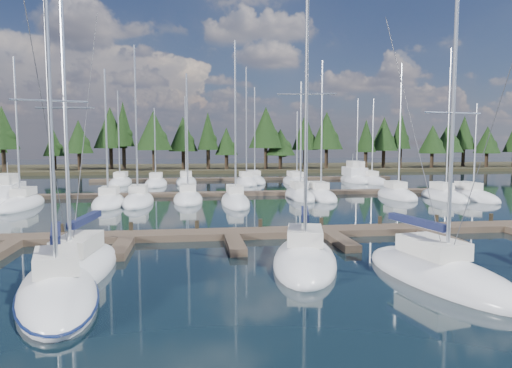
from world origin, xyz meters
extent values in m
plane|color=black|center=(0.00, 30.00, 0.00)|extent=(260.00, 260.00, 0.00)
cube|color=#2F2B1A|center=(0.00, 90.00, 0.30)|extent=(220.00, 30.00, 0.60)
cube|color=brown|center=(0.00, 18.00, 0.20)|extent=(44.00, 2.00, 0.40)
cube|color=brown|center=(-12.00, 15.00, 0.20)|extent=(0.90, 4.00, 0.40)
cube|color=brown|center=(-6.00, 15.00, 0.20)|extent=(0.90, 4.00, 0.40)
cube|color=brown|center=(0.00, 15.00, 0.20)|extent=(0.90, 4.00, 0.40)
cube|color=brown|center=(6.00, 15.00, 0.20)|extent=(0.90, 4.00, 0.40)
cylinder|color=black|center=(-16.00, 19.00, 0.45)|extent=(0.26, 0.26, 0.90)
cylinder|color=black|center=(-12.00, 19.00, 0.45)|extent=(0.26, 0.26, 0.90)
cylinder|color=black|center=(-8.00, 19.00, 0.45)|extent=(0.26, 0.26, 0.90)
cylinder|color=black|center=(-4.00, 19.00, 0.45)|extent=(0.26, 0.26, 0.90)
cylinder|color=black|center=(0.00, 19.00, 0.45)|extent=(0.26, 0.26, 0.90)
cylinder|color=black|center=(4.00, 19.00, 0.45)|extent=(0.26, 0.26, 0.90)
cylinder|color=black|center=(8.00, 19.00, 0.45)|extent=(0.26, 0.26, 0.90)
cylinder|color=black|center=(12.00, 19.00, 0.45)|extent=(0.26, 0.26, 0.90)
cube|color=brown|center=(0.00, 40.00, 0.20)|extent=(50.00, 1.80, 0.40)
cube|color=brown|center=(0.00, 60.00, 0.20)|extent=(46.00, 1.80, 0.40)
ellipsoid|color=silver|center=(-13.28, 10.64, 0.15)|extent=(3.58, 8.91, 1.90)
cube|color=beige|center=(-13.23, 11.07, 1.35)|extent=(1.75, 2.92, 0.70)
cylinder|color=silver|center=(-13.33, 10.21, 6.57)|extent=(0.18, 0.18, 11.15)
cylinder|color=silver|center=(-13.12, 12.10, 2.10)|extent=(0.55, 3.80, 0.12)
cube|color=#141939|center=(-13.12, 12.10, 2.25)|extent=(0.76, 3.66, 0.30)
cylinder|color=silver|center=(-13.33, 10.21, 7.13)|extent=(2.35, 0.33, 0.07)
cylinder|color=#3F3F44|center=(-13.54, 8.36, 6.42)|extent=(0.45, 3.74, 11.46)
cylinder|color=#3F3F44|center=(-13.07, 12.49, 6.42)|extent=(0.55, 4.60, 11.46)
ellipsoid|color=silver|center=(-13.22, 7.82, 0.15)|extent=(4.76, 8.48, 1.90)
cube|color=beige|center=(-13.32, 8.20, 1.35)|extent=(2.13, 2.88, 0.70)
cylinder|color=silver|center=(-13.11, 7.43, 6.60)|extent=(0.20, 0.20, 11.20)
cylinder|color=silver|center=(-13.57, 9.14, 2.10)|extent=(1.04, 3.45, 0.12)
cube|color=#141939|center=(-13.57, 9.14, 2.25)|extent=(1.22, 3.35, 0.30)
cylinder|color=silver|center=(-13.11, 7.43, 7.16)|extent=(2.41, 0.71, 0.07)
cylinder|color=#3F3F44|center=(-12.66, 5.76, 6.45)|extent=(0.94, 3.37, 11.51)
cylinder|color=#3F3F44|center=(-13.67, 9.49, 6.45)|extent=(1.15, 4.15, 11.51)
ellipsoid|color=#0C163C|center=(-13.22, 7.82, 0.22)|extent=(4.95, 8.82, 0.18)
ellipsoid|color=silver|center=(-3.10, 11.09, 0.15)|extent=(4.70, 8.35, 1.90)
cube|color=beige|center=(-3.01, 11.48, 1.35)|extent=(2.16, 2.83, 0.70)
cylinder|color=silver|center=(-3.19, 10.71, 7.26)|extent=(0.19, 0.19, 12.51)
cylinder|color=silver|center=(-2.78, 12.40, 2.10)|extent=(0.94, 3.40, 0.12)
cube|color=#141939|center=(-2.78, 12.40, 2.25)|extent=(1.12, 3.30, 0.30)
cylinder|color=silver|center=(-3.19, 10.71, 7.88)|extent=(2.58, 0.69, 0.07)
cylinder|color=#3F3F44|center=(-3.59, 9.06, 7.11)|extent=(0.84, 3.33, 12.82)
cylinder|color=#3F3F44|center=(-2.70, 12.74, 7.11)|extent=(1.02, 4.10, 12.82)
ellipsoid|color=silver|center=(1.81, 7.92, 0.15)|extent=(4.64, 9.19, 1.90)
cube|color=beige|center=(1.73, 8.35, 1.35)|extent=(2.17, 3.07, 0.70)
cylinder|color=silver|center=(1.89, 7.49, 6.35)|extent=(0.19, 0.19, 10.70)
cylinder|color=silver|center=(1.53, 9.39, 2.10)|extent=(0.85, 3.81, 0.12)
cube|color=#141939|center=(1.53, 9.39, 2.25)|extent=(1.05, 3.68, 0.30)
cylinder|color=silver|center=(1.89, 7.49, 6.89)|extent=(2.69, 0.59, 0.07)
cylinder|color=#3F3F44|center=(2.25, 5.64, 6.20)|extent=(0.75, 3.74, 11.01)
cylinder|color=#3F3F44|center=(1.45, 9.77, 6.20)|extent=(0.92, 4.60, 11.02)
ellipsoid|color=silver|center=(-23.32, 33.70, 0.15)|extent=(2.60, 9.05, 1.90)
cube|color=beige|center=(-23.32, 34.15, 1.35)|extent=(1.43, 2.90, 0.70)
cylinder|color=silver|center=(-23.32, 33.25, 7.06)|extent=(0.16, 0.16, 12.12)
ellipsoid|color=silver|center=(-15.82, 33.63, 0.15)|extent=(2.77, 7.34, 1.90)
cube|color=beige|center=(-15.82, 34.00, 1.35)|extent=(1.52, 2.35, 0.70)
cylinder|color=silver|center=(-15.82, 33.26, 6.63)|extent=(0.16, 0.16, 11.25)
ellipsoid|color=silver|center=(-13.30, 34.61, 0.15)|extent=(2.76, 8.87, 1.90)
cube|color=beige|center=(-13.30, 35.05, 1.35)|extent=(1.52, 2.84, 0.70)
cylinder|color=silver|center=(-13.30, 34.16, 7.80)|extent=(0.16, 0.16, 13.59)
ellipsoid|color=silver|center=(-8.66, 35.53, 0.15)|extent=(2.82, 7.78, 1.90)
cube|color=beige|center=(-8.66, 35.92, 1.35)|extent=(1.55, 2.49, 0.70)
cylinder|color=silver|center=(-8.66, 35.14, 6.64)|extent=(0.16, 0.16, 11.28)
ellipsoid|color=silver|center=(-4.25, 33.12, 0.15)|extent=(2.52, 9.59, 1.90)
cube|color=beige|center=(-4.25, 33.60, 1.35)|extent=(1.38, 3.07, 0.70)
cylinder|color=silver|center=(-4.25, 32.64, 7.98)|extent=(0.16, 0.16, 13.95)
ellipsoid|color=silver|center=(2.82, 36.74, 0.15)|extent=(2.46, 8.56, 1.90)
cube|color=beige|center=(2.82, 37.16, 1.35)|extent=(1.35, 2.74, 0.70)
cylinder|color=silver|center=(2.82, 36.31, 6.44)|extent=(0.16, 0.16, 10.89)
ellipsoid|color=silver|center=(4.78, 35.94, 0.15)|extent=(2.69, 8.23, 1.90)
cube|color=beige|center=(4.78, 36.35, 1.35)|extent=(1.48, 2.63, 0.70)
cylinder|color=silver|center=(4.78, 35.53, 7.47)|extent=(0.16, 0.16, 12.93)
ellipsoid|color=silver|center=(13.00, 35.59, 0.15)|extent=(2.81, 7.40, 1.90)
cube|color=beige|center=(13.00, 35.96, 1.35)|extent=(1.55, 2.37, 0.70)
cylinder|color=silver|center=(13.00, 35.22, 7.38)|extent=(0.16, 0.16, 12.76)
ellipsoid|color=silver|center=(17.16, 33.69, 0.15)|extent=(2.43, 8.06, 1.90)
cube|color=beige|center=(17.16, 34.10, 1.35)|extent=(1.34, 2.58, 0.70)
cylinder|color=silver|center=(17.16, 33.29, 8.02)|extent=(0.16, 0.16, 14.04)
ellipsoid|color=silver|center=(19.98, 33.48, 0.15)|extent=(2.60, 8.87, 1.90)
cube|color=beige|center=(19.98, 33.92, 1.35)|extent=(1.43, 2.84, 0.70)
cylinder|color=silver|center=(19.98, 33.03, 5.33)|extent=(0.16, 0.16, 8.66)
ellipsoid|color=silver|center=(-18.04, 55.62, 0.15)|extent=(2.89, 9.23, 1.90)
cube|color=beige|center=(-18.04, 56.08, 1.35)|extent=(1.59, 2.95, 0.70)
cylinder|color=silver|center=(-18.04, 55.16, 6.88)|extent=(0.16, 0.16, 11.77)
ellipsoid|color=silver|center=(-13.05, 53.25, 0.15)|extent=(2.92, 8.10, 1.90)
cube|color=beige|center=(-13.05, 53.65, 1.35)|extent=(1.61, 2.59, 0.70)
cylinder|color=silver|center=(-13.05, 52.84, 5.66)|extent=(0.16, 0.16, 9.32)
ellipsoid|color=silver|center=(-9.04, 55.44, 0.15)|extent=(2.89, 9.73, 1.90)
cube|color=beige|center=(-9.04, 55.92, 1.35)|extent=(1.59, 3.11, 0.70)
cylinder|color=silver|center=(-9.04, 54.95, 6.57)|extent=(0.16, 0.16, 11.14)
ellipsoid|color=silver|center=(-0.73, 53.68, 0.15)|extent=(2.88, 9.03, 1.90)
cube|color=beige|center=(-0.73, 54.13, 1.35)|extent=(1.58, 2.89, 0.70)
cylinder|color=silver|center=(-0.73, 53.23, 8.49)|extent=(0.16, 0.16, 14.98)
ellipsoid|color=silver|center=(0.79, 56.39, 0.15)|extent=(2.90, 10.27, 1.90)
cube|color=beige|center=(0.79, 56.90, 1.35)|extent=(1.59, 3.28, 0.70)
cylinder|color=silver|center=(0.79, 55.88, 7.33)|extent=(0.16, 0.16, 12.66)
ellipsoid|color=silver|center=(6.29, 53.25, 0.15)|extent=(2.99, 11.20, 1.90)
cube|color=beige|center=(6.29, 53.81, 1.35)|extent=(1.64, 3.58, 0.70)
cylinder|color=silver|center=(6.29, 52.69, 5.52)|extent=(0.16, 0.16, 9.04)
ellipsoid|color=silver|center=(15.60, 54.64, 0.15)|extent=(2.99, 7.35, 1.90)
cube|color=beige|center=(15.60, 55.01, 1.35)|extent=(1.64, 2.35, 0.70)
cylinder|color=silver|center=(15.60, 54.28, 6.52)|extent=(0.16, 0.16, 11.05)
ellipsoid|color=silver|center=(17.40, 53.48, 0.15)|extent=(2.75, 10.85, 1.90)
cube|color=beige|center=(17.40, 54.02, 1.35)|extent=(1.51, 3.47, 0.70)
cylinder|color=silver|center=(17.40, 52.94, 6.47)|extent=(0.16, 0.16, 10.95)
ellipsoid|color=silver|center=(-25.34, 35.41, 0.10)|extent=(4.04, 9.69, 1.89)
cube|color=silver|center=(-25.34, 35.41, 1.36)|extent=(2.85, 5.39, 1.26)
cube|color=beige|center=(-25.29, 34.94, 2.41)|extent=(2.04, 3.45, 0.94)
cylinder|color=silver|center=(-25.43, 36.35, 3.04)|extent=(0.09, 0.09, 1.68)
ellipsoid|color=silver|center=(15.94, 56.21, 0.10)|extent=(4.10, 10.19, 1.99)
cube|color=silver|center=(15.94, 56.21, 1.44)|extent=(2.92, 5.66, 1.33)
cube|color=beige|center=(15.90, 55.71, 2.55)|extent=(2.10, 3.62, 1.00)
cylinder|color=silver|center=(16.02, 57.20, 3.21)|extent=(0.09, 0.09, 1.77)
cylinder|color=black|center=(-41.46, 77.69, 2.59)|extent=(0.70, 0.70, 3.98)
cone|color=black|center=(-41.46, 77.69, 8.45)|extent=(5.55, 5.55, 7.74)
ellipsoid|color=black|center=(-40.96, 77.69, 6.68)|extent=(3.33, 3.33, 3.33)
cylinder|color=black|center=(-34.46, 83.40, 1.91)|extent=(0.70, 0.70, 2.62)
cone|color=black|center=(-34.46, 83.40, 5.76)|extent=(4.02, 4.02, 5.09)
ellipsoid|color=black|center=(-33.96, 83.40, 4.60)|extent=(2.41, 2.41, 2.41)
cylinder|color=black|center=(-29.10, 80.20, 2.20)|extent=(0.70, 0.70, 3.20)
cone|color=black|center=(-29.10, 80.20, 6.91)|extent=(5.19, 5.19, 6.22)
ellipsoid|color=black|center=(-28.60, 80.20, 5.49)|extent=(3.11, 3.11, 3.11)
cylinder|color=black|center=(-23.85, 83.34, 2.65)|extent=(0.70, 0.70, 4.11)
cone|color=black|center=(-23.85, 83.34, 8.70)|extent=(6.39, 6.39, 7.99)
ellipsoid|color=black|center=(-23.35, 83.34, 6.88)|extent=(3.83, 3.83, 3.83)
cylinder|color=black|center=(-21.28, 82.51, 2.82)|extent=(0.70, 0.70, 4.45)
cone|color=black|center=(-21.28, 82.51, 9.38)|extent=(4.20, 4.20, 8.65)
ellipsoid|color=black|center=(-20.78, 82.51, 7.40)|extent=(2.52, 2.52, 2.52)
cylinder|color=black|center=(-15.23, 78.80, 2.50)|extent=(0.70, 0.70, 3.80)
cone|color=black|center=(-15.23, 78.80, 8.09)|extent=(6.89, 6.89, 7.39)
ellipsoid|color=black|center=(-14.73, 78.80, 6.40)|extent=(4.13, 4.13, 4.13)
cylinder|color=black|center=(-9.82, 82.39, 2.34)|extent=(0.70, 0.70, 3.49)
cone|color=black|center=(-9.82, 82.39, 7.48)|extent=(5.74, 5.74, 6.78)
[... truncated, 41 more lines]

